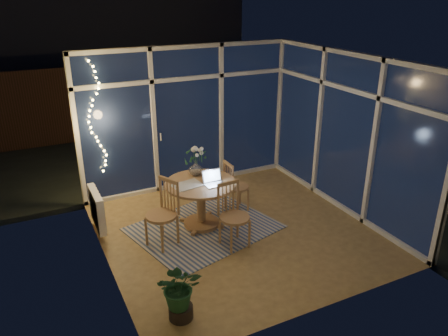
{
  "coord_description": "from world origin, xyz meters",
  "views": [
    {
      "loc": [
        -2.79,
        -5.19,
        3.5
      ],
      "look_at": [
        -0.12,
        0.25,
        0.98
      ],
      "focal_mm": 35.0,
      "sensor_mm": 36.0,
      "label": 1
    }
  ],
  "objects": [
    {
      "name": "dining_table",
      "position": [
        -0.44,
        0.4,
        0.37
      ],
      "size": [
        1.33,
        1.33,
        0.75
      ],
      "primitive_type": "cylinder",
      "rotation": [
        0.0,
        0.0,
        0.25
      ],
      "color": "#A38449",
      "rests_on": "floor"
    },
    {
      "name": "laptop",
      "position": [
        -0.28,
        0.23,
        0.86
      ],
      "size": [
        0.31,
        0.27,
        0.22
      ],
      "primitive_type": null,
      "rotation": [
        0.0,
        0.0,
        0.02
      ],
      "color": "#B7B7BB",
      "rests_on": "dining_table"
    },
    {
      "name": "chair_front",
      "position": [
        -0.24,
        -0.35,
        0.49
      ],
      "size": [
        0.49,
        0.49,
        0.98
      ],
      "primitive_type": "cube",
      "rotation": [
        0.0,
        0.0,
        0.1
      ],
      "color": "#A38449",
      "rests_on": "floor"
    },
    {
      "name": "chair_left",
      "position": [
        -1.18,
        0.13,
        0.51
      ],
      "size": [
        0.63,
        0.63,
        1.02
      ],
      "primitive_type": "cube",
      "rotation": [
        0.0,
        0.0,
        -1.11
      ],
      "color": "#A38449",
      "rests_on": "floor"
    },
    {
      "name": "phone",
      "position": [
        -0.33,
        0.39,
        0.75
      ],
      "size": [
        0.11,
        0.09,
        0.01
      ],
      "primitive_type": "cube",
      "rotation": [
        0.0,
        0.0,
        0.55
      ],
      "color": "black",
      "rests_on": "dining_table"
    },
    {
      "name": "garden_shrubs",
      "position": [
        -0.8,
        3.4,
        0.45
      ],
      "size": [
        0.9,
        0.9,
        0.9
      ],
      "primitive_type": "sphere",
      "color": "black",
      "rests_on": "ground"
    },
    {
      "name": "newspapers",
      "position": [
        -0.65,
        0.42,
        0.75
      ],
      "size": [
        0.42,
        0.33,
        0.01
      ],
      "primitive_type": "cube",
      "rotation": [
        0.0,
        0.0,
        -0.05
      ],
      "color": "#B9B6B0",
      "rests_on": "dining_table"
    },
    {
      "name": "floor",
      "position": [
        0.0,
        0.0,
        0.0
      ],
      "size": [
        4.0,
        4.0,
        0.0
      ],
      "primitive_type": "plane",
      "color": "olive",
      "rests_on": "ground"
    },
    {
      "name": "potted_plant",
      "position": [
        -1.49,
        -1.42,
        0.38
      ],
      "size": [
        0.66,
        0.61,
        0.76
      ],
      "primitive_type": "imported",
      "rotation": [
        0.0,
        0.0,
        -0.31
      ],
      "color": "#194723",
      "rests_on": "floor"
    },
    {
      "name": "window_wall_right",
      "position": [
        1.96,
        0.0,
        1.3
      ],
      "size": [
        0.1,
        4.0,
        2.6
      ],
      "primitive_type": "cube",
      "color": "white",
      "rests_on": "floor"
    },
    {
      "name": "garden_fence",
      "position": [
        0.0,
        5.5,
        0.9
      ],
      "size": [
        11.0,
        0.08,
        1.8
      ],
      "primitive_type": "cube",
      "color": "#322212",
      "rests_on": "ground"
    },
    {
      "name": "window_wall_back",
      "position": [
        0.0,
        1.96,
        1.3
      ],
      "size": [
        4.0,
        0.1,
        2.6
      ],
      "primitive_type": "cube",
      "color": "white",
      "rests_on": "floor"
    },
    {
      "name": "flower_vase",
      "position": [
        -0.39,
        0.7,
        0.85
      ],
      "size": [
        0.25,
        0.25,
        0.21
      ],
      "primitive_type": "imported",
      "rotation": [
        0.0,
        0.0,
        0.25
      ],
      "color": "white",
      "rests_on": "dining_table"
    },
    {
      "name": "rug",
      "position": [
        -0.44,
        0.3,
        0.01
      ],
      "size": [
        2.41,
        2.11,
        0.01
      ],
      "primitive_type": "cube",
      "rotation": [
        0.0,
        0.0,
        0.25
      ],
      "color": "beige",
      "rests_on": "floor"
    },
    {
      "name": "neighbour_roof",
      "position": [
        0.3,
        8.5,
        2.2
      ],
      "size": [
        7.0,
        3.0,
        2.2
      ],
      "primitive_type": "cube",
      "color": "#2F3139",
      "rests_on": "ground"
    },
    {
      "name": "ceiling",
      "position": [
        0.0,
        0.0,
        2.6
      ],
      "size": [
        4.0,
        4.0,
        0.0
      ],
      "primitive_type": "plane",
      "color": "white",
      "rests_on": "wall_back"
    },
    {
      "name": "wall_right",
      "position": [
        2.0,
        0.0,
        1.3
      ],
      "size": [
        0.04,
        4.0,
        2.6
      ],
      "primitive_type": "cube",
      "color": "silver",
      "rests_on": "floor"
    },
    {
      "name": "radiator",
      "position": [
        -1.94,
        0.9,
        0.4
      ],
      "size": [
        0.1,
        0.7,
        0.58
      ],
      "primitive_type": "cube",
      "color": "white",
      "rests_on": "wall_left"
    },
    {
      "name": "wall_left",
      "position": [
        -2.0,
        0.0,
        1.3
      ],
      "size": [
        0.04,
        4.0,
        2.6
      ],
      "primitive_type": "cube",
      "color": "silver",
      "rests_on": "floor"
    },
    {
      "name": "bowl",
      "position": [
        -0.24,
        0.64,
        0.77
      ],
      "size": [
        0.19,
        0.19,
        0.04
      ],
      "primitive_type": "imported",
      "rotation": [
        0.0,
        0.0,
        0.25
      ],
      "color": "white",
      "rests_on": "dining_table"
    },
    {
      "name": "fairy_lights",
      "position": [
        -1.65,
        1.88,
        1.52
      ],
      "size": [
        0.24,
        0.1,
        1.85
      ],
      "primitive_type": null,
      "color": "#F0C860",
      "rests_on": "window_wall_back"
    },
    {
      "name": "chair_right",
      "position": [
        0.3,
        0.62,
        0.45
      ],
      "size": [
        0.42,
        0.42,
        0.9
      ],
      "primitive_type": "cube",
      "rotation": [
        0.0,
        0.0,
        1.59
      ],
      "color": "#A38449",
      "rests_on": "floor"
    },
    {
      "name": "wall_front",
      "position": [
        0.0,
        -2.0,
        1.3
      ],
      "size": [
        4.0,
        0.04,
        2.6
      ],
      "primitive_type": "cube",
      "color": "silver",
      "rests_on": "floor"
    },
    {
      "name": "wall_back",
      "position": [
        0.0,
        2.0,
        1.3
      ],
      "size": [
        4.0,
        0.04,
        2.6
      ],
      "primitive_type": "cube",
      "color": "silver",
      "rests_on": "floor"
    },
    {
      "name": "garden_patio",
      "position": [
        0.5,
        5.0,
        -0.06
      ],
      "size": [
        12.0,
        6.0,
        0.1
      ],
      "primitive_type": "cube",
      "color": "black",
      "rests_on": "ground"
    }
  ]
}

